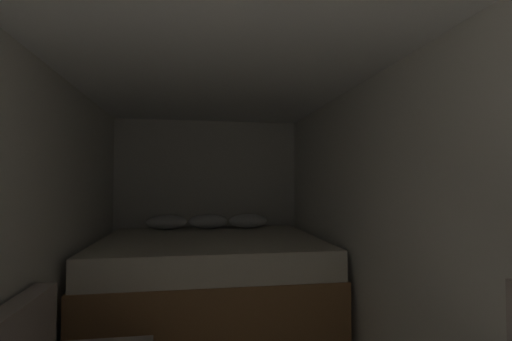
# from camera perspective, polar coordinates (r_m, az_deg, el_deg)

# --- Properties ---
(wall_back) EXTENTS (2.31, 0.05, 2.05)m
(wall_back) POSITION_cam_1_polar(r_m,az_deg,el_deg) (4.63, -7.51, -5.09)
(wall_back) COLOR silver
(wall_back) RESTS_ON ground
(wall_left) EXTENTS (0.05, 4.81, 2.05)m
(wall_left) POSITION_cam_1_polar(r_m,az_deg,el_deg) (2.41, -33.59, -7.72)
(wall_left) COLOR silver
(wall_left) RESTS_ON ground
(wall_right) EXTENTS (0.05, 4.81, 2.05)m
(wall_right) POSITION_cam_1_polar(r_m,az_deg,el_deg) (2.55, 21.05, -7.58)
(wall_right) COLOR silver
(wall_right) RESTS_ON ground
(ceiling_slab) EXTENTS (2.31, 4.81, 0.05)m
(ceiling_slab) POSITION_cam_1_polar(r_m,az_deg,el_deg) (2.34, -5.36, 17.96)
(ceiling_slab) COLOR white
(ceiling_slab) RESTS_ON wall_left
(bed) EXTENTS (2.09, 1.82, 0.92)m
(bed) POSITION_cam_1_polar(r_m,az_deg,el_deg) (3.77, -7.06, -15.74)
(bed) COLOR olive
(bed) RESTS_ON ground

